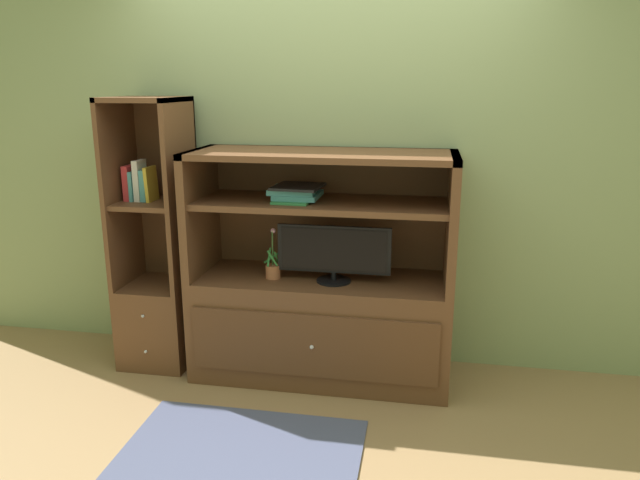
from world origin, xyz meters
TOP-DOWN VIEW (x-y plane):
  - ground_plane at (0.00, 0.00)m, footprint 8.00×8.00m
  - painted_rear_wall at (0.00, 0.75)m, footprint 6.00×0.10m
  - area_rug at (-0.24, -0.60)m, footprint 1.19×0.94m
  - media_console at (0.00, 0.40)m, footprint 1.57×0.62m
  - tv_monitor at (0.09, 0.33)m, footprint 0.68×0.21m
  - potted_plant at (-0.29, 0.34)m, footprint 0.14×0.11m
  - magazine_stack at (-0.15, 0.40)m, footprint 0.31×0.34m
  - bookshelf_tall at (-1.08, 0.41)m, footprint 0.44×0.48m
  - upright_book_row at (-1.15, 0.40)m, footprint 0.18×0.14m

SIDE VIEW (x-z plane):
  - ground_plane at x=0.00m, z-range 0.00..0.00m
  - area_rug at x=-0.24m, z-range 0.00..0.01m
  - media_console at x=0.00m, z-range -0.24..1.16m
  - bookshelf_tall at x=-1.08m, z-range -0.29..1.42m
  - potted_plant at x=-0.29m, z-range 0.54..0.85m
  - tv_monitor at x=0.09m, z-range 0.65..0.99m
  - magazine_stack at x=-0.15m, z-range 1.11..1.20m
  - upright_book_row at x=-1.15m, z-range 1.06..1.31m
  - painted_rear_wall at x=0.00m, z-range 0.00..2.80m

